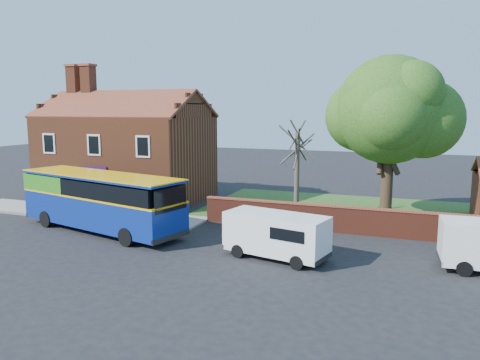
% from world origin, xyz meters
% --- Properties ---
extents(ground, '(120.00, 120.00, 0.00)m').
position_xyz_m(ground, '(0.00, 0.00, 0.00)').
color(ground, black).
rests_on(ground, ground).
extents(pavement, '(18.00, 3.50, 0.12)m').
position_xyz_m(pavement, '(-7.00, 5.75, 0.06)').
color(pavement, gray).
rests_on(pavement, ground).
extents(kerb, '(18.00, 0.15, 0.14)m').
position_xyz_m(kerb, '(-7.00, 4.00, 0.07)').
color(kerb, slate).
rests_on(kerb, ground).
extents(grass_strip, '(26.00, 12.00, 0.04)m').
position_xyz_m(grass_strip, '(13.00, 13.00, 0.02)').
color(grass_strip, '#426B28').
rests_on(grass_strip, ground).
extents(shop_building, '(12.30, 8.13, 10.50)m').
position_xyz_m(shop_building, '(-7.02, 11.50, 3.41)').
color(shop_building, brown).
rests_on(shop_building, ground).
extents(boundary_wall, '(22.00, 0.38, 1.60)m').
position_xyz_m(boundary_wall, '(13.00, 7.00, 0.81)').
color(boundary_wall, maroon).
rests_on(boundary_wall, ground).
extents(bus, '(11.49, 5.42, 3.39)m').
position_xyz_m(bus, '(-3.12, 2.54, 1.92)').
color(bus, navy).
rests_on(bus, ground).
extents(van_near, '(5.25, 3.00, 2.17)m').
position_xyz_m(van_near, '(8.25, 1.19, 1.21)').
color(van_near, white).
rests_on(van_near, ground).
extents(large_tree, '(8.57, 6.78, 10.45)m').
position_xyz_m(large_tree, '(12.74, 11.43, 6.84)').
color(large_tree, black).
rests_on(large_tree, ground).
extents(bare_tree, '(2.29, 2.73, 6.12)m').
position_xyz_m(bare_tree, '(7.19, 9.44, 3.14)').
color(bare_tree, '#4C4238').
rests_on(bare_tree, ground).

